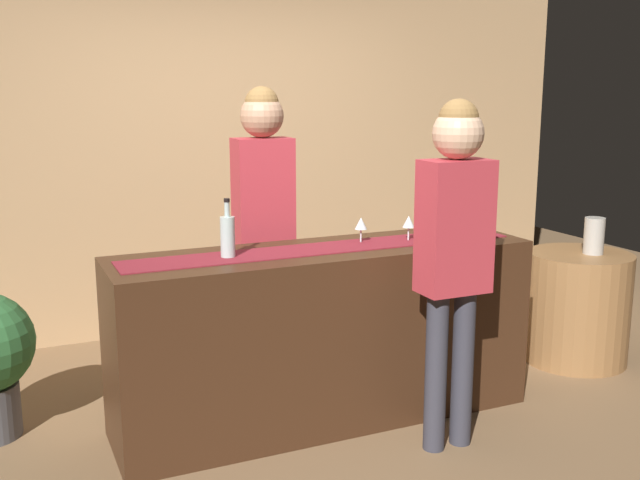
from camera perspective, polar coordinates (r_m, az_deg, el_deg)
ground_plane at (r=4.25m, az=0.35°, el=-13.48°), size 10.00×10.00×0.00m
back_wall at (r=5.64m, az=-7.78°, el=7.92°), size 6.00×0.12×2.90m
bar_counter at (r=4.07m, az=0.36°, el=-7.32°), size 2.30×0.60×0.96m
counter_runner_cloth at (r=3.94m, az=0.37°, el=-0.64°), size 2.18×0.28×0.01m
wine_bottle_amber at (r=4.29m, az=10.19°, el=1.70°), size 0.07×0.07×0.30m
wine_bottle_clear at (r=3.73m, az=-7.14°, el=0.33°), size 0.07×0.07×0.30m
wine_glass_near_customer at (r=4.15m, az=6.86°, el=1.35°), size 0.07×0.07×0.14m
wine_glass_mid_counter at (r=4.07m, az=3.18°, el=1.22°), size 0.07×0.07×0.14m
bartender at (r=4.39m, az=-4.40°, el=2.93°), size 0.34×0.25×1.82m
customer_sipping at (r=3.64m, az=10.33°, el=0.24°), size 0.34×0.25×1.76m
round_side_table at (r=5.24m, az=19.22°, el=-4.91°), size 0.68×0.68×0.74m
vase_on_side_table at (r=5.14m, az=20.40°, el=0.31°), size 0.13×0.13×0.24m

